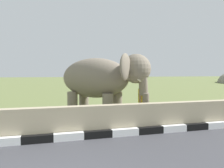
{
  "coord_description": "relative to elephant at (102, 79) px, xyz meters",
  "views": [
    {
      "loc": [
        0.47,
        -2.98,
        2.05
      ],
      "look_at": [
        2.93,
        5.73,
        1.6
      ],
      "focal_mm": 35.34,
      "sensor_mm": 36.0,
      "label": 1
    }
  ],
  "objects": [
    {
      "name": "barrier_parapet",
      "position": [
        -0.61,
        -2.07,
        -1.31
      ],
      "size": [
        28.0,
        0.36,
        1.0
      ],
      "primitive_type": "cube",
      "color": "tan",
      "rests_on": "ground_plane"
    },
    {
      "name": "elephant",
      "position": [
        0.0,
        0.0,
        0.0
      ],
      "size": [
        3.89,
        3.76,
        2.8
      ],
      "color": "gray",
      "rests_on": "ground_plane"
    },
    {
      "name": "person_handler",
      "position": [
        1.62,
        -0.56,
        -0.88
      ],
      "size": [
        0.56,
        0.49,
        1.66
      ],
      "color": "navy",
      "rests_on": "ground_plane"
    },
    {
      "name": "striped_curb",
      "position": [
        -2.96,
        -2.37,
        -1.69
      ],
      "size": [
        16.2,
        0.2,
        0.24
      ],
      "color": "white",
      "rests_on": "ground_plane"
    }
  ]
}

